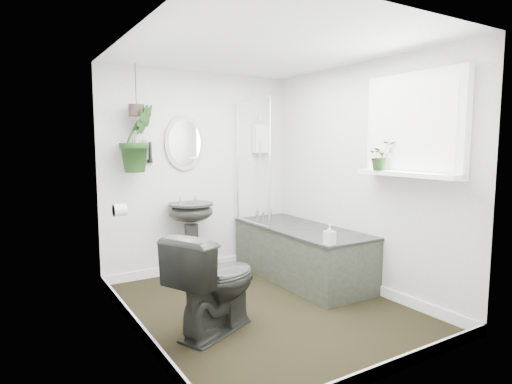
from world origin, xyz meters
TOP-DOWN VIEW (x-y plane):
  - floor at (0.00, 0.00)m, footprint 2.30×2.80m
  - ceiling at (0.00, 0.00)m, footprint 2.30×2.80m
  - wall_back at (0.00, 1.41)m, footprint 2.30×0.02m
  - wall_front at (0.00, -1.41)m, footprint 2.30×0.02m
  - wall_left at (-1.16, 0.00)m, footprint 0.02×2.80m
  - wall_right at (1.16, 0.00)m, footprint 0.02×2.80m
  - skirting at (0.00, 0.00)m, footprint 2.30×2.80m
  - bathtub at (0.80, 0.50)m, footprint 0.72×1.72m
  - bath_screen at (0.47, 0.99)m, footprint 0.04×0.72m
  - shower_box at (0.80, 1.34)m, footprint 0.20×0.10m
  - oval_mirror at (-0.20, 1.37)m, footprint 0.46×0.03m
  - wall_sconce at (-0.60, 1.36)m, footprint 0.04×0.04m
  - toilet_roll_holder at (-1.10, 0.70)m, footprint 0.11×0.11m
  - window_recess at (1.09, -0.70)m, footprint 0.08×1.00m
  - window_sill at (1.02, -0.70)m, footprint 0.18×1.00m
  - window_blinds at (1.04, -0.70)m, footprint 0.01×0.86m
  - toilet at (-0.60, -0.21)m, footprint 0.92×0.75m
  - pedestal_sink at (-0.20, 1.22)m, footprint 0.56×0.50m
  - sill_plant at (0.98, -0.44)m, footprint 0.29×0.27m
  - hanging_plant at (-0.76, 1.25)m, footprint 0.45×0.40m
  - soap_bottle at (0.51, -0.29)m, footprint 0.10×0.10m
  - hanging_pot at (-0.76, 1.25)m, footprint 0.16×0.16m

SIDE VIEW (x-z plane):
  - floor at x=0.00m, z-range -0.02..0.00m
  - skirting at x=0.00m, z-range 0.00..0.10m
  - bathtub at x=0.80m, z-range 0.00..0.58m
  - toilet at x=-0.60m, z-range 0.00..0.82m
  - pedestal_sink at x=-0.20m, z-range 0.00..0.84m
  - soap_bottle at x=0.51m, z-range 0.58..0.77m
  - toilet_roll_holder at x=-1.10m, z-range 0.84..0.96m
  - wall_back at x=0.00m, z-range 0.00..2.30m
  - wall_front at x=0.00m, z-range 0.00..2.30m
  - wall_left at x=-1.16m, z-range 0.00..2.30m
  - wall_right at x=1.16m, z-range 0.00..2.30m
  - window_sill at x=1.02m, z-range 1.21..1.25m
  - bath_screen at x=0.47m, z-range 0.58..1.98m
  - sill_plant at x=0.98m, z-range 1.25..1.51m
  - wall_sconce at x=-0.60m, z-range 1.29..1.51m
  - oval_mirror at x=-0.20m, z-range 1.19..1.81m
  - hanging_plant at x=-0.76m, z-range 1.20..1.89m
  - shower_box at x=0.80m, z-range 1.38..1.73m
  - window_recess at x=1.09m, z-range 1.20..2.10m
  - window_blinds at x=1.04m, z-range 1.27..2.03m
  - hanging_pot at x=-0.76m, z-range 1.77..1.89m
  - ceiling at x=0.00m, z-range 2.30..2.32m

